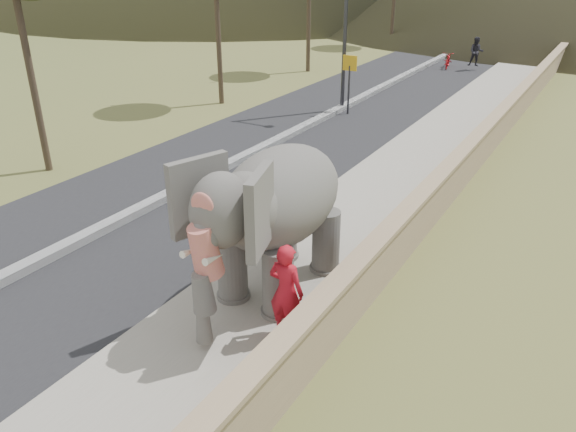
{
  "coord_description": "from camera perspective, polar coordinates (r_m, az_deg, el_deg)",
  "views": [
    {
      "loc": [
        5.0,
        -4.58,
        6.19
      ],
      "look_at": [
        0.2,
        3.57,
        1.7
      ],
      "focal_mm": 35.0,
      "sensor_mm": 36.0,
      "label": 1
    }
  ],
  "objects": [
    {
      "name": "signboard",
      "position": [
        23.5,
        6.26,
        14.09
      ],
      "size": [
        0.6,
        0.08,
        2.4
      ],
      "color": "#2D2D33",
      "rests_on": "ground"
    },
    {
      "name": "road",
      "position": [
        18.73,
        -3.73,
        6.09
      ],
      "size": [
        7.0,
        120.0,
        0.03
      ],
      "primitive_type": "cube",
      "color": "black",
      "rests_on": "ground"
    },
    {
      "name": "walkway",
      "position": [
        16.58,
        10.78,
        3.29
      ],
      "size": [
        3.0,
        120.0,
        0.15
      ],
      "primitive_type": "cube",
      "color": "#9E9687",
      "rests_on": "ground"
    },
    {
      "name": "elephant_and_man",
      "position": [
        10.62,
        -0.72,
        -0.11
      ],
      "size": [
        2.32,
        4.11,
        2.96
      ],
      "color": "#66625C",
      "rests_on": "ground"
    },
    {
      "name": "motorcyclist",
      "position": [
        34.63,
        17.05,
        15.23
      ],
      "size": [
        2.42,
        1.86,
        1.84
      ],
      "color": "maroon",
      "rests_on": "ground"
    },
    {
      "name": "parapet",
      "position": [
        15.99,
        16.45,
        3.66
      ],
      "size": [
        0.3,
        120.0,
        1.1
      ],
      "primitive_type": "cube",
      "color": "tan",
      "rests_on": "ground"
    },
    {
      "name": "ground",
      "position": [
        9.18,
        -13.11,
        -17.81
      ],
      "size": [
        160.0,
        160.0,
        0.0
      ],
      "primitive_type": "plane",
      "color": "olive",
      "rests_on": "ground"
    },
    {
      "name": "trees",
      "position": [
        34.25,
        26.98,
        18.89
      ],
      "size": [
        47.64,
        42.26,
        8.67
      ],
      "color": "#473828",
      "rests_on": "ground"
    },
    {
      "name": "median",
      "position": [
        18.7,
        -3.74,
        6.36
      ],
      "size": [
        0.35,
        120.0,
        0.22
      ],
      "primitive_type": "cube",
      "color": "black",
      "rests_on": "ground"
    }
  ]
}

